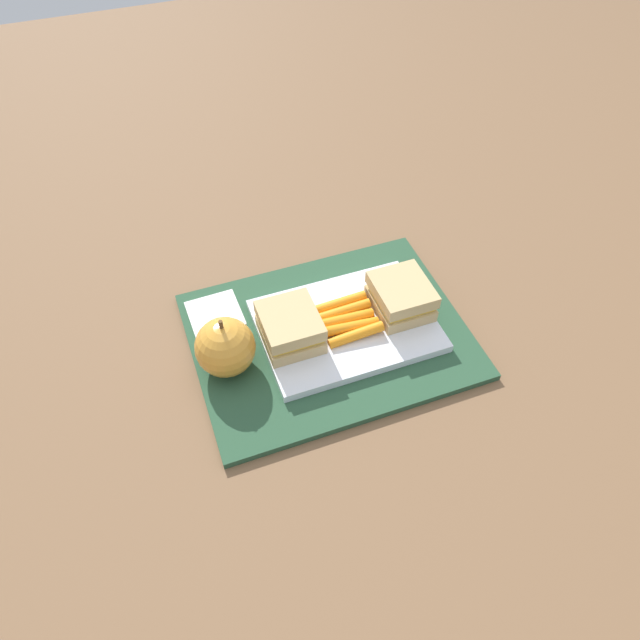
% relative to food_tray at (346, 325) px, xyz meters
% --- Properties ---
extents(ground_plane, '(2.40, 2.40, 0.00)m').
position_rel_food_tray_xyz_m(ground_plane, '(0.03, 0.00, -0.02)').
color(ground_plane, brown).
extents(lunchbag_mat, '(0.36, 0.28, 0.01)m').
position_rel_food_tray_xyz_m(lunchbag_mat, '(0.03, 0.00, -0.01)').
color(lunchbag_mat, '#284C33').
rests_on(lunchbag_mat, ground_plane).
extents(food_tray, '(0.23, 0.17, 0.01)m').
position_rel_food_tray_xyz_m(food_tray, '(0.00, 0.00, 0.00)').
color(food_tray, white).
rests_on(food_tray, lunchbag_mat).
extents(sandwich_half_left, '(0.07, 0.08, 0.04)m').
position_rel_food_tray_xyz_m(sandwich_half_left, '(-0.08, 0.00, 0.03)').
color(sandwich_half_left, tan).
rests_on(sandwich_half_left, food_tray).
extents(sandwich_half_right, '(0.07, 0.08, 0.04)m').
position_rel_food_tray_xyz_m(sandwich_half_right, '(0.08, 0.00, 0.03)').
color(sandwich_half_right, tan).
rests_on(sandwich_half_right, food_tray).
extents(carrot_sticks_bundle, '(0.08, 0.07, 0.02)m').
position_rel_food_tray_xyz_m(carrot_sticks_bundle, '(-0.00, 0.00, 0.01)').
color(carrot_sticks_bundle, orange).
rests_on(carrot_sticks_bundle, food_tray).
extents(apple, '(0.08, 0.08, 0.09)m').
position_rel_food_tray_xyz_m(apple, '(0.16, 0.01, 0.03)').
color(apple, gold).
rests_on(apple, lunchbag_mat).
extents(paper_napkin, '(0.07, 0.07, 0.00)m').
position_rel_food_tray_xyz_m(paper_napkin, '(0.16, -0.09, -0.00)').
color(paper_napkin, white).
rests_on(paper_napkin, lunchbag_mat).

